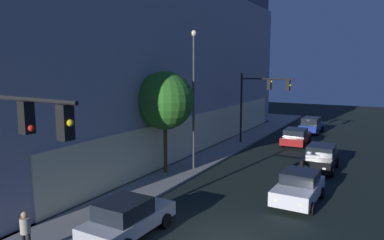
# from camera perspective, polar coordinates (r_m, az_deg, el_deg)

# --- Properties ---
(modern_building) EXTENTS (37.68, 26.75, 16.35)m
(modern_building) POSITION_cam_1_polar(r_m,az_deg,el_deg) (37.68, -16.46, 9.63)
(modern_building) COLOR #4C4C51
(modern_building) RESTS_ON ground
(traffic_light_near_corner) EXTENTS (0.57, 4.73, 6.56)m
(traffic_light_near_corner) POSITION_cam_1_polar(r_m,az_deg,el_deg) (11.61, -26.75, -3.89)
(traffic_light_near_corner) COLOR black
(traffic_light_near_corner) RESTS_ON sidewalk_corner
(traffic_light_far_corner) EXTENTS (0.54, 4.85, 6.38)m
(traffic_light_far_corner) POSITION_cam_1_polar(r_m,az_deg,el_deg) (32.52, 10.74, 3.99)
(traffic_light_far_corner) COLOR black
(traffic_light_far_corner) RESTS_ON sidewalk_corner
(street_lamp_sidewalk) EXTENTS (0.44, 0.44, 9.29)m
(street_lamp_sidewalk) POSITION_cam_1_polar(r_m,az_deg,el_deg) (23.98, 0.24, 5.56)
(street_lamp_sidewalk) COLOR #565656
(street_lamp_sidewalk) RESTS_ON sidewalk_corner
(sidewalk_tree) EXTENTS (3.78, 3.78, 6.66)m
(sidewalk_tree) POSITION_cam_1_polar(r_m,az_deg,el_deg) (23.20, -4.33, 3.09)
(sidewalk_tree) COLOR #4B381E
(sidewalk_tree) RESTS_ON sidewalk_corner
(pedestrian_waiting) EXTENTS (0.36, 0.36, 1.70)m
(pedestrian_waiting) POSITION_cam_1_polar(r_m,az_deg,el_deg) (14.96, -24.95, -15.51)
(pedestrian_waiting) COLOR black
(pedestrian_waiting) RESTS_ON sidewalk_corner
(car_silver) EXTENTS (4.40, 2.21, 1.62)m
(car_silver) POSITION_cam_1_polar(r_m,az_deg,el_deg) (15.75, -10.24, -15.00)
(car_silver) COLOR #B7BABF
(car_silver) RESTS_ON ground
(car_white) EXTENTS (4.19, 2.25, 1.60)m
(car_white) POSITION_cam_1_polar(r_m,az_deg,el_deg) (19.93, 16.60, -10.19)
(car_white) COLOR silver
(car_white) RESTS_ON ground
(car_black) EXTENTS (4.33, 2.14, 1.70)m
(car_black) POSITION_cam_1_polar(r_m,az_deg,el_deg) (26.41, 19.75, -5.62)
(car_black) COLOR black
(car_black) RESTS_ON ground
(car_red) EXTENTS (4.76, 2.34, 1.56)m
(car_red) POSITION_cam_1_polar(r_m,az_deg,el_deg) (33.92, 16.19, -2.56)
(car_red) COLOR maroon
(car_red) RESTS_ON ground
(car_blue) EXTENTS (4.38, 2.12, 1.72)m
(car_blue) POSITION_cam_1_polar(r_m,az_deg,el_deg) (40.90, 18.43, -0.76)
(car_blue) COLOR navy
(car_blue) RESTS_ON ground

